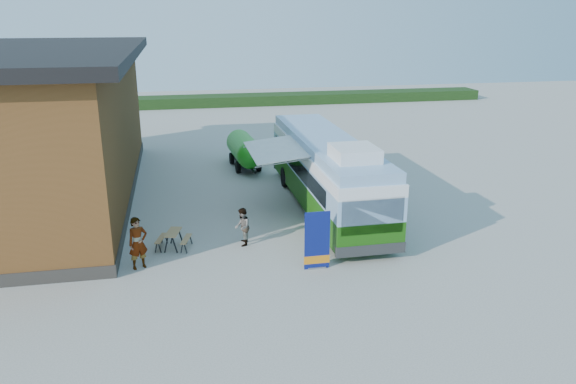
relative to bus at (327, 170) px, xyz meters
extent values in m
plane|color=#BCB7AD|center=(-2.86, -5.79, -1.91)|extent=(100.00, 100.00, 0.00)
cube|color=brown|center=(-13.36, 4.21, 1.59)|extent=(8.00, 20.00, 7.00)
cube|color=black|center=(-13.36, 4.21, 5.34)|extent=(9.60, 21.20, 0.50)
cube|color=#332D28|center=(-13.36, 4.21, -1.66)|extent=(8.10, 20.10, 0.50)
cube|color=#264419|center=(5.14, 32.21, -1.41)|extent=(40.00, 3.00, 1.00)
cube|color=#2A7012|center=(0.00, 0.08, -0.94)|extent=(2.83, 13.01, 1.19)
cube|color=#88AFD5|center=(0.00, 0.08, 0.14)|extent=(2.83, 13.01, 0.97)
cube|color=black|center=(-1.35, 0.61, 0.14)|extent=(0.14, 10.82, 0.76)
cube|color=black|center=(1.34, 0.63, 0.14)|extent=(0.14, 10.82, 0.76)
cube|color=white|center=(0.00, 0.08, 0.87)|extent=(2.83, 13.01, 0.49)
cube|color=#88AFD5|center=(0.00, 0.08, 1.33)|extent=(2.66, 12.79, 0.43)
cube|color=white|center=(0.04, -4.03, 1.82)|extent=(1.75, 1.96, 0.54)
cube|color=black|center=(0.06, -6.38, -0.02)|extent=(2.44, 0.08, 1.41)
cube|color=#2D2D2D|center=(0.06, -6.33, -1.37)|extent=(2.76, 0.23, 0.43)
cube|color=#2D2D2D|center=(-0.06, 6.49, -1.37)|extent=(2.76, 0.23, 0.43)
cylinder|color=black|center=(-1.19, -4.26, -1.37)|extent=(0.33, 1.09, 1.08)
cylinder|color=black|center=(1.27, -4.24, -1.37)|extent=(0.33, 1.09, 1.08)
cylinder|color=black|center=(-1.27, 3.85, -1.37)|extent=(0.33, 1.09, 1.08)
cylinder|color=black|center=(1.20, 3.88, -1.37)|extent=(0.33, 1.09, 1.08)
cube|color=white|center=(-2.26, 0.28, 0.97)|extent=(2.82, 4.49, 0.34)
cube|color=#A5A8AD|center=(-0.86, 0.29, 1.17)|extent=(0.19, 4.77, 0.15)
cylinder|color=#A5A8AD|center=(-2.24, -1.65, 0.87)|extent=(2.88, 0.08, 0.35)
cylinder|color=#A5A8AD|center=(-2.27, 2.21, 0.87)|extent=(2.88, 0.08, 0.35)
cube|color=navy|center=(-2.07, -6.46, -0.79)|extent=(0.96, 0.04, 2.25)
cube|color=orange|center=(-2.07, -6.46, -1.55)|extent=(0.98, 0.05, 0.31)
cube|color=#A5A8AD|center=(-2.07, -6.46, -1.88)|extent=(0.68, 0.19, 0.07)
cylinder|color=#A5A8AD|center=(-2.07, -6.44, -0.79)|extent=(0.02, 0.02, 2.25)
cube|color=#AA7F50|center=(-7.28, -3.52, -1.21)|extent=(0.74, 1.21, 0.04)
cube|color=#AA7F50|center=(-7.78, -3.39, -1.49)|extent=(0.51, 1.15, 0.03)
cube|color=#AA7F50|center=(-6.78, -3.65, -1.49)|extent=(0.51, 1.15, 0.03)
cube|color=black|center=(-7.56, -3.93, -1.57)|extent=(0.06, 0.06, 0.69)
cube|color=black|center=(-7.24, -4.02, -1.57)|extent=(0.06, 0.06, 0.69)
cube|color=black|center=(-7.32, -3.03, -1.57)|extent=(0.06, 0.06, 0.69)
cube|color=black|center=(-7.00, -3.11, -1.57)|extent=(0.06, 0.06, 0.69)
imported|color=#999999|center=(-8.54, -5.12, -0.92)|extent=(0.86, 0.73, 1.99)
imported|color=#999999|center=(-4.51, -3.72, -1.12)|extent=(0.71, 0.85, 1.58)
cylinder|color=#1F951B|center=(-2.96, 8.17, -0.71)|extent=(1.86, 3.67, 1.60)
sphere|color=#1F951B|center=(-2.83, 6.39, -0.71)|extent=(1.60, 1.60, 1.60)
sphere|color=#1F951B|center=(-3.08, 9.94, -0.71)|extent=(1.60, 1.60, 1.60)
cube|color=black|center=(-2.96, 8.17, -1.42)|extent=(1.34, 3.81, 0.18)
cube|color=black|center=(-2.79, 5.86, -1.47)|extent=(0.18, 1.07, 0.09)
cylinder|color=black|center=(-3.50, 7.06, -1.56)|extent=(0.27, 0.73, 0.71)
cylinder|color=black|center=(-2.26, 7.15, -1.56)|extent=(0.27, 0.73, 0.71)
cylinder|color=black|center=(-3.66, 9.19, -1.56)|extent=(0.27, 0.73, 0.71)
cylinder|color=black|center=(-2.41, 9.28, -1.56)|extent=(0.27, 0.73, 0.71)
camera|label=1|loc=(-6.81, -24.91, 7.23)|focal=35.00mm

